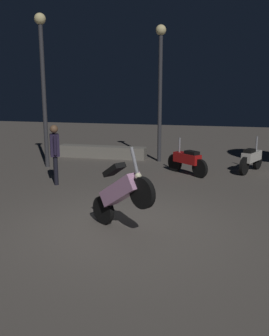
# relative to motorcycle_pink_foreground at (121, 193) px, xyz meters

# --- Properties ---
(ground_plane) EXTENTS (40.00, 40.00, 0.00)m
(ground_plane) POSITION_rel_motorcycle_pink_foreground_xyz_m (-0.06, 0.19, -0.74)
(ground_plane) COLOR #605951
(motorcycle_pink_foreground) EXTENTS (1.44, 1.00, 1.63)m
(motorcycle_pink_foreground) POSITION_rel_motorcycle_pink_foreground_xyz_m (0.00, 0.00, 0.00)
(motorcycle_pink_foreground) COLOR black
(motorcycle_pink_foreground) RESTS_ON ground_plane
(motorcycle_red_parked_left) EXTENTS (1.34, 1.14, 1.11)m
(motorcycle_red_parked_left) POSITION_rel_motorcycle_pink_foreground_xyz_m (0.70, 4.94, -0.31)
(motorcycle_red_parked_left) COLOR black
(motorcycle_red_parked_left) RESTS_ON ground_plane
(motorcycle_white_parked_right) EXTENTS (0.79, 1.55, 1.11)m
(motorcycle_white_parked_right) POSITION_rel_motorcycle_pink_foreground_xyz_m (2.64, 5.76, -0.31)
(motorcycle_white_parked_right) COLOR black
(motorcycle_white_parked_right) RESTS_ON ground_plane
(person_rider_beside) EXTENTS (0.40, 0.62, 1.65)m
(person_rider_beside) POSITION_rel_motorcycle_pink_foreground_xyz_m (-2.71, 2.88, 0.24)
(person_rider_beside) COLOR black
(person_rider_beside) RESTS_ON ground_plane
(streetlamp_near) EXTENTS (0.36, 0.36, 4.92)m
(streetlamp_near) POSITION_rel_motorcycle_pink_foreground_xyz_m (-4.01, 4.91, 2.39)
(streetlamp_near) COLOR #38383D
(streetlamp_near) RESTS_ON ground_plane
(streetlamp_far) EXTENTS (0.36, 0.36, 4.73)m
(streetlamp_far) POSITION_rel_motorcycle_pink_foreground_xyz_m (-0.51, 6.78, 2.28)
(streetlamp_far) COLOR #38383D
(streetlamp_far) RESTS_ON ground_plane
(planter_wall_low) EXTENTS (3.40, 0.50, 0.45)m
(planter_wall_low) POSITION_rel_motorcycle_pink_foreground_xyz_m (-2.75, 6.96, -0.52)
(planter_wall_low) COLOR gray
(planter_wall_low) RESTS_ON ground_plane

